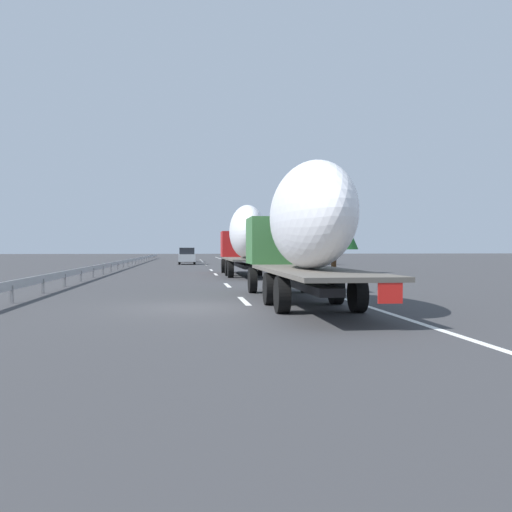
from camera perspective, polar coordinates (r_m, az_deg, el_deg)
ground_plane at (r=57.55m, az=-6.74°, el=-1.05°), size 260.00×260.00×0.00m
lane_stripe_0 at (r=19.70m, az=-1.22°, el=-4.56°), size 3.20×0.20×0.01m
lane_stripe_1 at (r=28.01m, az=-2.91°, el=-2.97°), size 3.20×0.20×0.01m
lane_stripe_2 at (r=39.79m, az=-4.09°, el=-1.86°), size 3.20×0.20×0.01m
lane_stripe_3 at (r=47.59m, az=-4.55°, el=-1.42°), size 3.20×0.20×0.01m
lane_stripe_4 at (r=61.43m, az=-5.07°, el=-0.92°), size 3.20×0.20×0.01m
lane_stripe_5 at (r=62.31m, az=-5.10°, el=-0.90°), size 3.20×0.20×0.01m
lane_stripe_6 at (r=76.17m, az=-5.42°, el=-0.59°), size 3.20×0.20×0.01m
lane_stripe_7 at (r=82.16m, az=-5.53°, el=-0.49°), size 3.20×0.20×0.01m
lane_stripe_8 at (r=90.08m, az=-5.65°, el=-0.38°), size 3.20×0.20×0.01m
edge_line_right at (r=62.80m, az=-1.73°, el=-0.88°), size 110.00×0.20×0.01m
truck_lead at (r=37.32m, az=-1.14°, el=1.89°), size 13.07×2.55×4.59m
truck_trailing at (r=18.61m, az=4.71°, el=2.96°), size 13.71×2.55×4.49m
car_white_van at (r=75.62m, az=-6.95°, el=0.11°), size 4.42×1.91×1.88m
car_silver_hatch at (r=64.87m, az=-6.99°, el=0.00°), size 4.24×1.92×1.90m
road_sign at (r=60.18m, az=-0.36°, el=1.17°), size 0.10×0.90×3.24m
tree_0 at (r=41.40m, az=7.87°, el=3.51°), size 3.55×3.55×5.89m
tree_1 at (r=60.04m, az=3.04°, el=2.05°), size 2.75×2.75×5.06m
tree_2 at (r=62.49m, az=4.68°, el=3.04°), size 3.60×3.60×6.88m
tree_3 at (r=98.11m, az=0.31°, el=1.70°), size 3.24×3.24×5.26m
guardrail_median at (r=60.82m, az=-12.41°, el=-0.42°), size 94.00×0.10×0.76m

